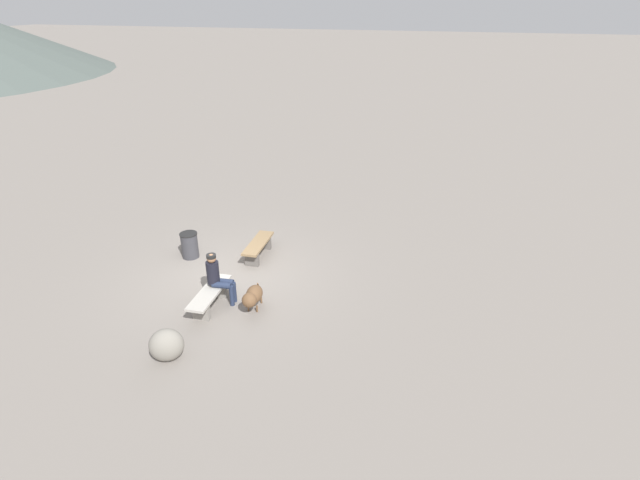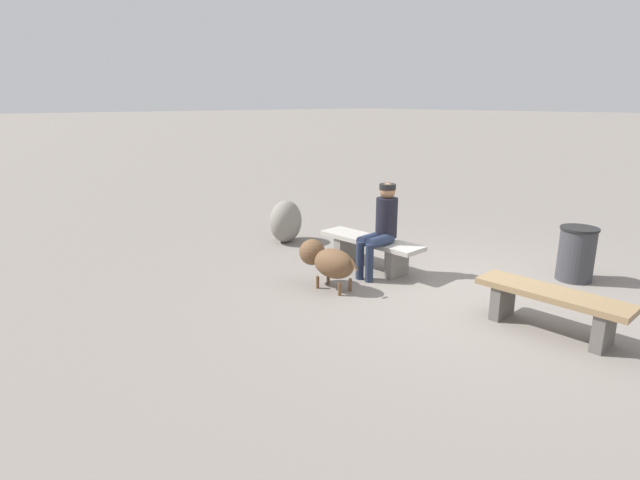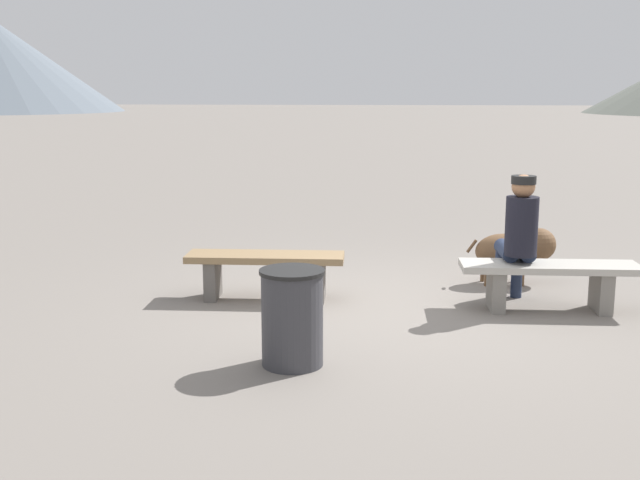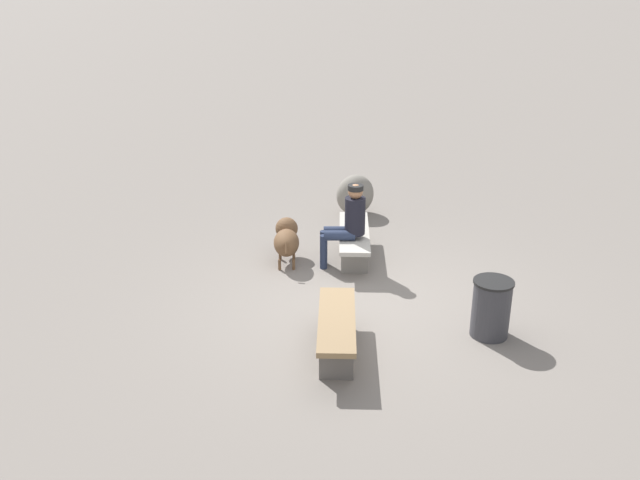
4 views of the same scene
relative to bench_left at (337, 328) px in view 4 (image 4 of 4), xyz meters
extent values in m
cube|color=gray|center=(1.24, -0.26, -0.35)|extent=(210.00, 210.00, 0.06)
cube|color=#605B56|center=(-0.53, -0.03, -0.13)|extent=(0.14, 0.38, 0.39)
cube|color=#605B56|center=(0.53, 0.03, -0.13)|extent=(0.14, 0.38, 0.39)
cube|color=#8C704C|center=(0.00, 0.00, 0.10)|extent=(1.57, 0.51, 0.07)
cube|color=gray|center=(2.23, -0.13, -0.13)|extent=(0.15, 0.40, 0.39)
cube|color=gray|center=(3.20, -0.07, -0.13)|extent=(0.15, 0.40, 0.39)
cube|color=#B2ADA3|center=(2.72, -0.10, 0.10)|extent=(1.67, 0.53, 0.06)
cylinder|color=black|center=(2.44, -0.12, 0.48)|extent=(0.30, 0.30, 0.55)
sphere|color=#A3704C|center=(2.44, -0.12, 0.85)|extent=(0.22, 0.22, 0.22)
cylinder|color=black|center=(2.44, -0.12, 0.91)|extent=(0.23, 0.23, 0.08)
cylinder|color=#232D47|center=(2.50, 0.12, 0.20)|extent=(0.19, 0.47, 0.15)
cylinder|color=#232D47|center=(2.48, 0.35, -0.06)|extent=(0.11, 0.11, 0.53)
cylinder|color=#232D47|center=(2.34, 0.11, 0.20)|extent=(0.19, 0.47, 0.15)
cylinder|color=#232D47|center=(2.32, 0.33, -0.06)|extent=(0.11, 0.11, 0.53)
ellipsoid|color=brown|center=(2.40, 0.90, 0.03)|extent=(0.63, 0.44, 0.38)
sphere|color=brown|center=(2.78, 0.94, 0.11)|extent=(0.35, 0.35, 0.35)
cylinder|color=brown|center=(2.58, 1.02, -0.24)|extent=(0.04, 0.04, 0.16)
cylinder|color=brown|center=(2.60, 0.81, -0.24)|extent=(0.04, 0.04, 0.16)
cylinder|color=brown|center=(2.20, 0.98, -0.24)|extent=(0.04, 0.04, 0.16)
cylinder|color=brown|center=(2.23, 0.77, -0.24)|extent=(0.04, 0.04, 0.16)
cylinder|color=brown|center=(2.07, 0.86, 0.09)|extent=(0.12, 0.05, 0.15)
cylinder|color=#38383D|center=(0.55, -1.84, 0.03)|extent=(0.46, 0.46, 0.71)
cylinder|color=black|center=(0.55, -1.84, 0.40)|extent=(0.49, 0.49, 0.03)
ellipsoid|color=gray|center=(4.67, -0.04, 0.04)|extent=(0.80, 0.86, 0.72)
camera|label=1|loc=(11.63, 5.18, 6.34)|focal=28.23mm
camera|label=2|loc=(-2.20, 5.10, 2.05)|focal=28.75mm
camera|label=3|loc=(1.39, -7.39, 1.72)|focal=43.75mm
camera|label=4|loc=(-7.05, -0.39, 4.05)|focal=39.06mm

